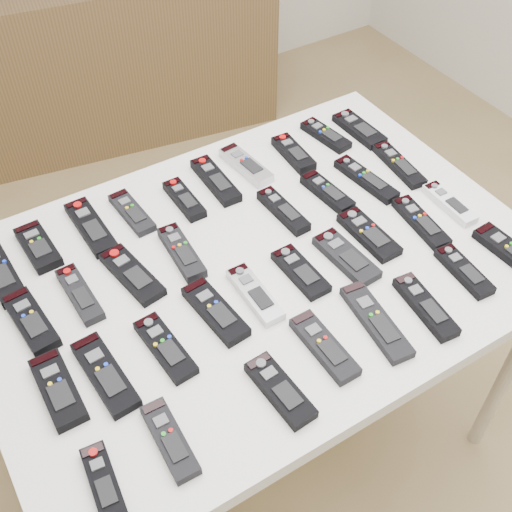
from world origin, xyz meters
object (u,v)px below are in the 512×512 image
remote_23 (301,272)px  remote_30 (280,390)px  remote_1 (38,247)px  remote_25 (369,234)px  remote_21 (215,311)px  remote_9 (359,129)px  remote_4 (184,199)px  remote_24 (346,257)px  remote_22 (255,294)px  remote_2 (91,227)px  remote_20 (165,347)px  remote_34 (464,271)px  remote_29 (170,440)px  sideboard (108,62)px  remote_35 (510,252)px  remote_3 (132,213)px  remote_27 (450,204)px  remote_7 (293,153)px  remote_10 (31,321)px  remote_5 (216,180)px  remote_8 (326,135)px  remote_14 (283,211)px  remote_0 (0,272)px  remote_12 (132,274)px  remote_28 (104,484)px  remote_33 (426,307)px  remote_6 (246,165)px  remote_16 (366,179)px  remote_32 (376,321)px  remote_13 (182,252)px  table (256,279)px  remote_18 (58,390)px  remote_11 (80,294)px  remote_17 (399,165)px

remote_23 → remote_30: remote_30 is taller
remote_1 → remote_25: size_ratio=0.89×
remote_21 → remote_9: bearing=23.3°
remote_4 → remote_24: bearing=-59.3°
remote_22 → remote_2: bearing=120.8°
remote_20 → remote_9: bearing=21.8°
remote_2 → remote_34: (0.65, -0.57, 0.00)m
remote_21 → remote_29: remote_21 is taller
sideboard → remote_35: size_ratio=8.20×
remote_3 → remote_35: 0.89m
remote_27 → remote_7: bearing=122.2°
remote_10 → remote_30: same height
remote_3 → remote_5: size_ratio=0.86×
remote_5 → remote_8: 0.35m
remote_14 → remote_0: bearing=163.4°
remote_12 → remote_24: (0.43, -0.21, 0.00)m
remote_28 → remote_30: (0.35, -0.00, 0.00)m
remote_14 → remote_33: size_ratio=0.95×
remote_20 → remote_34: size_ratio=1.11×
remote_1 → remote_6: size_ratio=0.88×
remote_12 → remote_29: same height
remote_16 → remote_32: (-0.27, -0.37, 0.00)m
remote_4 → remote_34: 0.68m
remote_5 → remote_14: 0.20m
remote_13 → remote_28: size_ratio=1.18×
remote_25 → remote_6: bearing=106.3°
remote_2 → remote_21: bearing=-72.9°
remote_10 → remote_14: (0.63, 0.01, 0.00)m
remote_1 → remote_5: bearing=-3.5°
remote_2 → remote_6: size_ratio=1.14×
remote_21 → table: bearing=23.9°
remote_4 → remote_5: remote_5 is taller
remote_24 → remote_35: (0.33, -0.18, 0.00)m
remote_7 → remote_18: bearing=-151.8°
table → remote_21: size_ratio=7.06×
remote_22 → remote_33: size_ratio=0.96×
remote_11 → remote_22: bearing=-33.2°
remote_1 → remote_21: size_ratio=0.86×
remote_18 → remote_1: bearing=77.3°
remote_9 → remote_32: same height
remote_14 → remote_30: bearing=-126.5°
remote_11 → remote_28: same height
remote_0 → remote_8: bearing=-0.1°
remote_1 → remote_11: bearing=-83.4°
table → remote_10: (-0.49, 0.09, 0.07)m
remote_25 → remote_22: bearing=-178.1°
remote_22 → remote_5: bearing=73.9°
remote_11 → remote_17: remote_11 is taller
remote_0 → remote_20: remote_0 is taller
remote_10 → remote_34: remote_10 is taller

